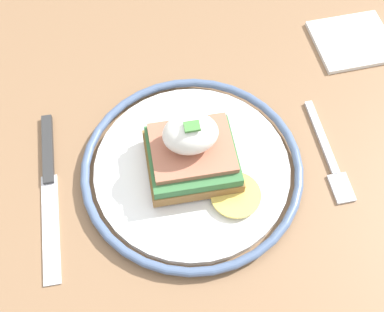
{
  "coord_description": "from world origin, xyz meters",
  "views": [
    {
      "loc": [
        0.01,
        0.3,
        1.24
      ],
      "look_at": [
        -0.04,
        0.05,
        0.79
      ],
      "focal_mm": 45.0,
      "sensor_mm": 36.0,
      "label": 1
    }
  ],
  "objects_px": {
    "sandwich": "(193,152)",
    "knife": "(49,180)",
    "plate": "(192,168)",
    "napkin": "(353,41)",
    "fork": "(329,155)"
  },
  "relations": [
    {
      "from": "fork",
      "to": "plate",
      "type": "bearing_deg",
      "value": -3.02
    },
    {
      "from": "fork",
      "to": "napkin",
      "type": "height_order",
      "value": "napkin"
    },
    {
      "from": "napkin",
      "to": "plate",
      "type": "bearing_deg",
      "value": 32.3
    },
    {
      "from": "plate",
      "to": "napkin",
      "type": "distance_m",
      "value": 0.29
    },
    {
      "from": "plate",
      "to": "fork",
      "type": "distance_m",
      "value": 0.16
    },
    {
      "from": "sandwich",
      "to": "knife",
      "type": "distance_m",
      "value": 0.17
    },
    {
      "from": "sandwich",
      "to": "napkin",
      "type": "xyz_separation_m",
      "value": [
        -0.25,
        -0.16,
        -0.04
      ]
    },
    {
      "from": "plate",
      "to": "sandwich",
      "type": "bearing_deg",
      "value": -151.6
    },
    {
      "from": "knife",
      "to": "fork",
      "type": "bearing_deg",
      "value": 175.62
    },
    {
      "from": "plate",
      "to": "napkin",
      "type": "relative_size",
      "value": 2.47
    },
    {
      "from": "plate",
      "to": "napkin",
      "type": "xyz_separation_m",
      "value": [
        -0.25,
        -0.16,
        -0.0
      ]
    },
    {
      "from": "sandwich",
      "to": "napkin",
      "type": "relative_size",
      "value": 1.15
    },
    {
      "from": "plate",
      "to": "sandwich",
      "type": "relative_size",
      "value": 2.14
    },
    {
      "from": "sandwich",
      "to": "napkin",
      "type": "height_order",
      "value": "sandwich"
    },
    {
      "from": "sandwich",
      "to": "knife",
      "type": "relative_size",
      "value": 0.56
    }
  ]
}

